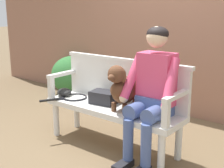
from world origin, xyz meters
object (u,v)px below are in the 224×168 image
object	(u,v)px
garden_bench	(112,112)
sports_bag	(104,97)
dog_on_bench	(123,88)
baseball_glove	(64,92)
person_seated	(152,90)
tennis_racket	(73,97)

from	to	relation	value
garden_bench	sports_bag	bearing A→B (deg)	168.53
garden_bench	dog_on_bench	bearing A→B (deg)	-13.41
garden_bench	dog_on_bench	size ratio (longest dim) A/B	3.18
dog_on_bench	sports_bag	size ratio (longest dim) A/B	1.79
baseball_glove	sports_bag	size ratio (longest dim) A/B	0.79
dog_on_bench	person_seated	bearing A→B (deg)	5.61
garden_bench	dog_on_bench	xyz separation A→B (m)	(0.17, -0.04, 0.31)
person_seated	tennis_racket	world-z (taller)	person_seated
person_seated	sports_bag	xyz separation A→B (m)	(-0.64, 0.04, -0.20)
dog_on_bench	sports_bag	xyz separation A→B (m)	(-0.31, 0.07, -0.18)
tennis_racket	sports_bag	world-z (taller)	sports_bag
garden_bench	dog_on_bench	distance (m)	0.36
baseball_glove	sports_bag	xyz separation A→B (m)	(0.56, 0.06, 0.02)
garden_bench	baseball_glove	bearing A→B (deg)	-177.25
tennis_racket	sports_bag	distance (m)	0.42
dog_on_bench	baseball_glove	world-z (taller)	dog_on_bench
tennis_racket	sports_bag	xyz separation A→B (m)	(0.41, 0.08, 0.06)
garden_bench	sports_bag	xyz separation A→B (m)	(-0.14, 0.03, 0.13)
tennis_racket	dog_on_bench	bearing A→B (deg)	0.52
person_seated	garden_bench	bearing A→B (deg)	179.04
person_seated	dog_on_bench	distance (m)	0.33
sports_bag	baseball_glove	bearing A→B (deg)	-173.66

